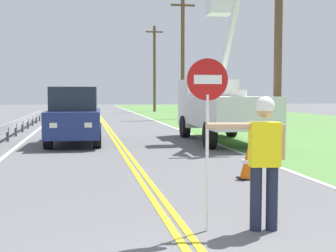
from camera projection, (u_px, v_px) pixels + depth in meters
name	position (u px, v px, depth m)	size (l,w,h in m)	color
grass_verge_right	(326.00, 128.00, 25.38)	(16.00, 110.00, 0.01)	#517F3D
centerline_yellow_left	(108.00, 131.00, 23.32)	(0.11, 110.00, 0.01)	yellow
centerline_yellow_right	(112.00, 131.00, 23.36)	(0.11, 110.00, 0.01)	yellow
edge_line_right	(181.00, 130.00, 23.97)	(0.12, 110.00, 0.01)	silver
edge_line_left	(35.00, 132.00, 22.71)	(0.12, 110.00, 0.01)	silver
flagger_worker	(264.00, 154.00, 6.37)	(1.08, 0.29, 1.83)	#1E2338
stop_sign_paddle	(207.00, 105.00, 6.29)	(0.56, 0.04, 2.33)	silver
utility_bucket_truck	(219.00, 105.00, 18.54)	(2.75, 6.84, 5.75)	silver
oncoming_suv_nearest	(75.00, 115.00, 17.40)	(2.05, 4.67, 2.10)	navy
utility_pole_near	(278.00, 31.00, 16.26)	(1.80, 0.28, 7.70)	brown
utility_pole_mid	(183.00, 56.00, 34.71)	(1.80, 0.28, 8.92)	brown
utility_pole_far	(154.00, 67.00, 48.86)	(1.80, 0.28, 8.83)	brown
traffic_cone_lead	(248.00, 164.00, 10.28)	(0.40, 0.40, 0.70)	orange
guardrail_left_shoulder	(2.00, 130.00, 17.25)	(0.10, 32.00, 0.71)	#9EA0A3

